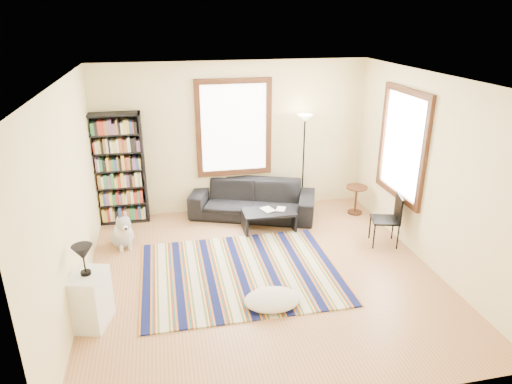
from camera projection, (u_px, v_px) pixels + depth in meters
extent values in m
cube|color=tan|center=(263.00, 277.00, 6.71)|extent=(5.00, 5.00, 0.10)
cube|color=white|center=(264.00, 75.00, 5.65)|extent=(5.00, 5.00, 0.10)
cube|color=#FFEAAB|center=(233.00, 138.00, 8.50)|extent=(5.00, 0.10, 2.80)
cube|color=#FFEAAB|center=(330.00, 288.00, 3.86)|extent=(5.00, 0.10, 2.80)
cube|color=#FFEAAB|center=(65.00, 199.00, 5.69)|extent=(0.10, 5.00, 2.80)
cube|color=#FFEAAB|center=(433.00, 172.00, 6.67)|extent=(0.10, 5.00, 2.80)
cube|color=white|center=(234.00, 128.00, 8.36)|extent=(1.20, 0.06, 1.60)
cube|color=white|center=(403.00, 145.00, 7.31)|extent=(0.06, 1.20, 1.60)
cube|color=#0D1241|center=(240.00, 272.00, 6.71)|extent=(2.87, 2.30, 0.02)
imported|color=black|center=(253.00, 199.00, 8.49)|extent=(2.44, 1.63, 0.66)
cube|color=black|center=(119.00, 169.00, 8.04)|extent=(0.90, 0.30, 2.00)
cube|color=black|center=(269.00, 220.00, 7.99)|extent=(1.02, 0.78, 0.36)
imported|color=beige|center=(263.00, 211.00, 7.90)|extent=(0.29, 0.25, 0.02)
imported|color=beige|center=(277.00, 209.00, 8.00)|extent=(0.22, 0.25, 0.02)
ellipsoid|color=beige|center=(272.00, 300.00, 5.94)|extent=(0.81, 0.65, 0.19)
cylinder|color=#402610|center=(356.00, 200.00, 8.63)|extent=(0.48, 0.48, 0.54)
cube|color=black|center=(385.00, 220.00, 7.42)|extent=(0.51, 0.49, 0.86)
cube|color=white|center=(90.00, 299.00, 5.50)|extent=(0.50, 0.58, 0.70)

